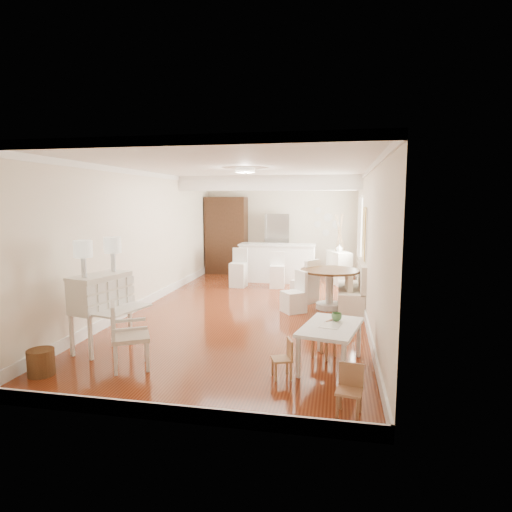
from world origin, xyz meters
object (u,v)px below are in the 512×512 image
(bar_stool_left, at_px, (238,268))
(sideboard, at_px, (339,267))
(wicker_basket, at_px, (41,362))
(kids_table, at_px, (330,346))
(dining_table, at_px, (329,289))
(slip_chair_near, at_px, (294,292))
(bar_stool_right, at_px, (277,270))
(gustavian_armchair, at_px, (131,336))
(kids_chair_c, at_px, (349,391))
(kids_chair_a, at_px, (282,358))
(kids_chair_b, at_px, (324,337))
(breakfast_counter, at_px, (277,263))
(slip_chair_far, at_px, (305,281))
(pantry_cabinet, at_px, (227,235))
(fridge, at_px, (289,245))
(secretary_bureau, at_px, (101,312))

(bar_stool_left, relative_size, sideboard, 1.10)
(wicker_basket, xyz_separation_m, sideboard, (3.71, 6.87, 0.26))
(kids_table, distance_m, dining_table, 3.13)
(slip_chair_near, xyz_separation_m, bar_stool_right, (-0.65, 2.30, 0.04))
(gustavian_armchair, xyz_separation_m, dining_table, (2.50, 3.67, -0.04))
(kids_table, height_order, slip_chair_near, slip_chair_near)
(gustavian_armchair, height_order, kids_chair_c, gustavian_armchair)
(kids_chair_c, bearing_deg, kids_chair_a, 145.24)
(kids_chair_b, bearing_deg, sideboard, -151.58)
(breakfast_counter, bearing_deg, sideboard, 2.29)
(kids_chair_b, xyz_separation_m, bar_stool_right, (-1.33, 4.68, 0.16))
(breakfast_counter, height_order, bar_stool_left, breakfast_counter)
(gustavian_armchair, height_order, bar_stool_right, bar_stool_right)
(slip_chair_far, bearing_deg, slip_chair_near, 24.60)
(kids_chair_a, distance_m, bar_stool_left, 5.74)
(bar_stool_left, bearing_deg, wicker_basket, -97.79)
(kids_table, xyz_separation_m, bar_stool_left, (-2.42, 4.95, 0.21))
(pantry_cabinet, bearing_deg, bar_stool_left, -67.27)
(kids_chair_b, bearing_deg, kids_chair_c, 41.35)
(dining_table, xyz_separation_m, fridge, (-1.26, 3.76, 0.50))
(secretary_bureau, height_order, pantry_cabinet, pantry_cabinet)
(slip_chair_far, bearing_deg, kids_chair_c, 43.74)
(wicker_basket, distance_m, fridge, 8.21)
(pantry_cabinet, relative_size, fridge, 1.28)
(gustavian_armchair, xyz_separation_m, slip_chair_near, (1.81, 3.25, -0.03))
(pantry_cabinet, bearing_deg, secretary_bureau, -90.83)
(gustavian_armchair, relative_size, kids_chair_b, 1.50)
(slip_chair_near, height_order, sideboard, sideboard)
(bar_stool_right, bearing_deg, slip_chair_far, -65.34)
(breakfast_counter, xyz_separation_m, bar_stool_left, (-0.88, -0.89, -0.02))
(kids_chair_b, relative_size, slip_chair_far, 0.62)
(slip_chair_near, bearing_deg, kids_chair_c, -22.72)
(kids_table, distance_m, kids_chair_a, 0.76)
(wicker_basket, relative_size, kids_chair_c, 0.62)
(kids_table, xyz_separation_m, slip_chair_far, (-0.62, 3.62, 0.19))
(kids_chair_b, xyz_separation_m, dining_table, (0.01, 2.80, 0.11))
(slip_chair_near, relative_size, bar_stool_left, 0.83)
(secretary_bureau, relative_size, dining_table, 0.96)
(secretary_bureau, height_order, breakfast_counter, secretary_bureau)
(bar_stool_left, bearing_deg, sideboard, 24.21)
(fridge, bearing_deg, pantry_cabinet, 179.10)
(kids_chair_a, height_order, breakfast_counter, breakfast_counter)
(slip_chair_far, distance_m, bar_stool_left, 2.24)
(kids_chair_a, height_order, bar_stool_left, bar_stool_left)
(kids_table, bearing_deg, bar_stool_right, 105.87)
(secretary_bureau, distance_m, pantry_cabinet, 6.90)
(kids_chair_a, xyz_separation_m, sideboard, (0.69, 6.38, 0.18))
(kids_table, bearing_deg, sideboard, 88.97)
(kids_chair_c, xyz_separation_m, slip_chair_far, (-0.84, 4.91, 0.20))
(kids_chair_c, bearing_deg, dining_table, 104.02)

